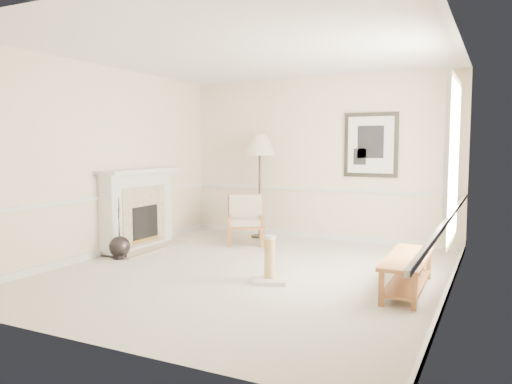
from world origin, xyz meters
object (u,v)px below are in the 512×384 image
Objects in this scene: armchair at (246,217)px; scratching_post at (270,267)px; floor_lamp at (260,148)px; floor_vase at (120,247)px; bench at (407,268)px.

armchair is 2.55m from scratching_post.
floor_lamp reaches higher than scratching_post.
armchair is at bearing 59.73° from floor_vase.
floor_vase reaches higher than bench.
floor_vase is at bearing -148.55° from armchair.
floor_vase is at bearing -113.50° from floor_lamp.
bench is at bearing -58.50° from armchair.
armchair is 3.50m from bench.
armchair is 1.53× the size of scratching_post.
floor_lamp is at bearing 118.22° from scratching_post.
armchair is 0.47× the size of floor_lamp.
scratching_post is at bearing -84.13° from armchair.
floor_vase is at bearing 176.11° from scratching_post.
floor_vase is at bearing -177.71° from bench.
bench is (4.15, 0.17, 0.11)m from floor_vase.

